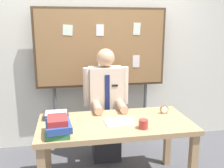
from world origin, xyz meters
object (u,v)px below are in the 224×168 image
desk_clock (164,110)px  bulletin_board (101,49)px  open_notebook (119,122)px  paper_tray (56,115)px  coffee_mug (143,124)px  person (106,110)px  desk (115,130)px  book_stack (58,126)px

desk_clock → bulletin_board: bearing=125.7°
open_notebook → paper_tray: bearing=157.8°
coffee_mug → paper_tray: size_ratio=0.34×
person → desk_clock: person is taller
desk → person: (0.00, 0.59, 0.02)m
open_notebook → desk_clock: 0.57m
open_notebook → paper_tray: (-0.63, 0.26, 0.02)m
bulletin_board → paper_tray: bulletin_board is taller
open_notebook → book_stack: bearing=-162.6°
desk_clock → paper_tray: bearing=175.7°
person → coffee_mug: bearing=-74.2°
person → paper_tray: bearing=-149.1°
open_notebook → desk_clock: bearing=17.1°
person → open_notebook: (0.04, -0.61, 0.08)m
paper_tray → desk: bearing=-21.8°
desk_clock → coffee_mug: desk_clock is taller
bulletin_board → open_notebook: bearing=-87.8°
bulletin_board → desk_clock: 1.16m
open_notebook → coffee_mug: bearing=-45.8°
desk_clock → coffee_mug: (-0.35, -0.36, 0.00)m
bulletin_board → book_stack: bearing=-115.7°
bulletin_board → desk_clock: bulletin_board is taller
bulletin_board → book_stack: size_ratio=5.95×
person → bulletin_board: size_ratio=0.74×
bulletin_board → coffee_mug: bearing=-79.0°
bulletin_board → book_stack: 1.40m
desk_clock → coffee_mug: 0.50m
bulletin_board → desk_clock: size_ratio=20.27×
book_stack → person: bearing=55.0°
bulletin_board → book_stack: (-0.56, -1.16, -0.56)m
open_notebook → paper_tray: size_ratio=1.12×
open_notebook → desk_clock: (0.54, 0.17, 0.04)m
coffee_mug → book_stack: bearing=179.4°
book_stack → paper_tray: (-0.03, 0.44, -0.05)m
bulletin_board → open_notebook: (0.04, -0.97, -0.63)m
bulletin_board → coffee_mug: 1.33m
desk → bulletin_board: (0.00, 0.95, 0.73)m
book_stack → open_notebook: 0.63m
bulletin_board → paper_tray: bearing=-129.4°
person → desk_clock: 0.74m
desk → desk_clock: (0.58, 0.15, 0.13)m
book_stack → open_notebook: bearing=17.4°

